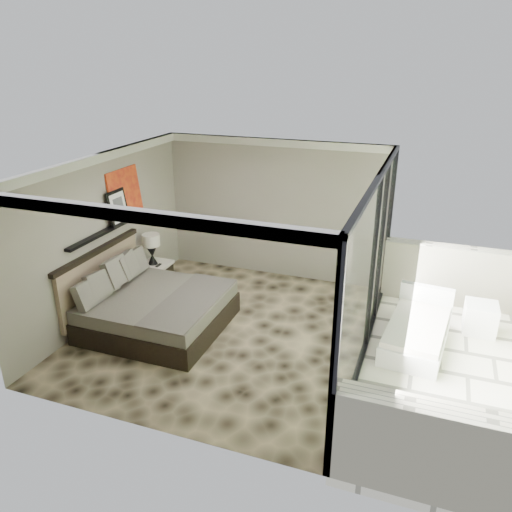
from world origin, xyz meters
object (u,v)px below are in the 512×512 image
(table_lamp, at_px, (151,245))
(ottoman, at_px, (480,318))
(lounger, at_px, (417,331))
(bed, at_px, (152,307))
(nightstand, at_px, (157,275))

(table_lamp, distance_m, ottoman, 5.96)
(ottoman, distance_m, lounger, 1.20)
(table_lamp, height_order, lounger, table_lamp)
(bed, height_order, nightstand, bed)
(bed, height_order, lounger, bed)
(lounger, bearing_deg, table_lamp, -177.98)
(ottoman, relative_size, lounger, 0.28)
(lounger, bearing_deg, ottoman, 43.49)
(nightstand, bearing_deg, bed, -46.25)
(bed, bearing_deg, table_lamp, 120.00)
(ottoman, bearing_deg, nightstand, -176.64)
(nightstand, relative_size, table_lamp, 0.89)
(ottoman, bearing_deg, lounger, -142.36)
(bed, bearing_deg, lounger, 12.80)
(nightstand, xyz_separation_m, table_lamp, (-0.03, -0.05, 0.64))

